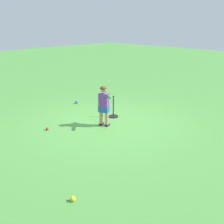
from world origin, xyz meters
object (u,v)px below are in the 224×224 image
(child_batter, at_px, (104,102))
(batting_tee, at_px, (113,113))
(play_ball_by_bucket, at_px, (73,199))
(play_ball_center_lawn, at_px, (47,129))
(play_ball_far_left, at_px, (77,102))

(child_batter, height_order, batting_tee, child_batter)
(child_batter, xyz_separation_m, play_ball_by_bucket, (2.60, 2.01, -0.61))
(play_ball_by_bucket, xyz_separation_m, batting_tee, (-3.26, -2.34, 0.06))
(play_ball_by_bucket, distance_m, play_ball_center_lawn, 3.12)
(child_batter, relative_size, batting_tee, 1.74)
(play_ball_by_bucket, xyz_separation_m, play_ball_far_left, (-3.36, -4.17, 0.00))
(play_ball_center_lawn, xyz_separation_m, play_ball_far_left, (-2.01, -1.36, 0.01))
(child_batter, distance_m, batting_tee, 0.92)
(play_ball_by_bucket, xyz_separation_m, play_ball_center_lawn, (-1.35, -2.81, -0.01))
(play_ball_center_lawn, xyz_separation_m, batting_tee, (-1.92, 0.48, 0.07))
(play_ball_by_bucket, height_order, play_ball_center_lawn, play_ball_by_bucket)
(child_batter, bearing_deg, play_ball_by_bucket, 37.77)
(play_ball_by_bucket, bearing_deg, play_ball_far_left, -128.90)
(child_batter, relative_size, play_ball_center_lawn, 14.30)
(play_ball_center_lawn, relative_size, batting_tee, 0.12)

